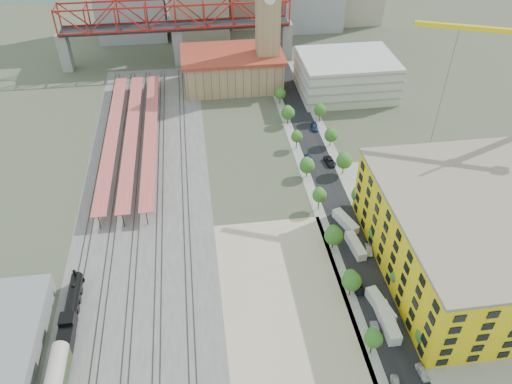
{
  "coord_description": "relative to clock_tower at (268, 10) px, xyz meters",
  "views": [
    {
      "loc": [
        -20.12,
        -94.52,
        87.93
      ],
      "look_at": [
        -6.87,
        2.32,
        10.0
      ],
      "focal_mm": 35.0,
      "sensor_mm": 36.0,
      "label": 1
    }
  ],
  "objects": [
    {
      "name": "ground",
      "position": [
        -8.0,
        -79.99,
        -28.7
      ],
      "size": [
        400.0,
        400.0,
        0.0
      ],
      "primitive_type": "plane",
      "color": "#474C38",
      "rests_on": "ground"
    },
    {
      "name": "ballast_strip",
      "position": [
        -44.0,
        -62.49,
        -28.67
      ],
      "size": [
        36.0,
        165.0,
        0.06
      ],
      "primitive_type": "cube",
      "color": "#605E59",
      "rests_on": "ground"
    },
    {
      "name": "dirt_lot",
      "position": [
        -12.0,
        -111.49,
        -28.67
      ],
      "size": [
        28.0,
        67.0,
        0.06
      ],
      "primitive_type": "cube",
      "color": "tan",
      "rests_on": "ground"
    },
    {
      "name": "street_asphalt",
      "position": [
        8.0,
        -64.99,
        -28.67
      ],
      "size": [
        12.0,
        170.0,
        0.06
      ],
      "primitive_type": "cube",
      "color": "black",
      "rests_on": "ground"
    },
    {
      "name": "sidewalk_west",
      "position": [
        2.5,
        -64.99,
        -28.68
      ],
      "size": [
        3.0,
        170.0,
        0.04
      ],
      "primitive_type": "cube",
      "color": "gray",
      "rests_on": "ground"
    },
    {
      "name": "sidewalk_east",
      "position": [
        13.5,
        -64.99,
        -28.68
      ],
      "size": [
        3.0,
        170.0,
        0.04
      ],
      "primitive_type": "cube",
      "color": "gray",
      "rests_on": "ground"
    },
    {
      "name": "construction_pad",
      "position": [
        37.0,
        -99.99,
        -28.67
      ],
      "size": [
        50.0,
        90.0,
        0.06
      ],
      "primitive_type": "cube",
      "color": "gray",
      "rests_on": "ground"
    },
    {
      "name": "rail_tracks",
      "position": [
        -45.8,
        -62.49,
        -28.55
      ],
      "size": [
        26.56,
        160.0,
        0.18
      ],
      "color": "#382B23",
      "rests_on": "ground"
    },
    {
      "name": "platform_canopies",
      "position": [
        -49.0,
        -34.99,
        -24.7
      ],
      "size": [
        16.0,
        80.0,
        4.12
      ],
      "color": "#DE5559",
      "rests_on": "ground"
    },
    {
      "name": "station_hall",
      "position": [
        -13.0,
        2.01,
        -22.03
      ],
      "size": [
        38.0,
        24.0,
        13.1
      ],
      "color": "tan",
      "rests_on": "ground"
    },
    {
      "name": "clock_tower",
      "position": [
        0.0,
        0.0,
        0.0
      ],
      "size": [
        12.0,
        12.0,
        52.0
      ],
      "color": "tan",
      "rests_on": "ground"
    },
    {
      "name": "parking_garage",
      "position": [
        28.0,
        -9.99,
        -21.7
      ],
      "size": [
        34.0,
        26.0,
        14.0
      ],
      "primitive_type": "cube",
      "color": "silver",
      "rests_on": "ground"
    },
    {
      "name": "truss_bridge",
      "position": [
        -33.0,
        25.01,
        -9.83
      ],
      "size": [
        94.0,
        9.6,
        25.6
      ],
      "color": "gray",
      "rests_on": "ground"
    },
    {
      "name": "construction_building",
      "position": [
        34.0,
        -99.99,
        -19.29
      ],
      "size": [
        44.6,
        50.6,
        18.8
      ],
      "color": "#FDFF15",
      "rests_on": "ground"
    },
    {
      "name": "street_trees",
      "position": [
        8.0,
        -74.99,
        -28.7
      ],
      "size": [
        15.4,
        124.4,
        8.0
      ],
      "color": "#22681F",
      "rests_on": "ground"
    },
    {
      "name": "distant_hills",
      "position": [
        37.28,
        180.01,
        -108.23
      ],
      "size": [
        647.0,
        264.0,
        227.0
      ],
      "color": "#4C6B59",
      "rests_on": "ground"
    },
    {
      "name": "locomotive",
      "position": [
        -58.0,
        -102.76,
        -26.58
      ],
      "size": [
        2.95,
        22.73,
        5.68
      ],
      "color": "black",
      "rests_on": "ground"
    },
    {
      "name": "site_trailer_a",
      "position": [
        8.0,
        -114.21,
        -27.34
      ],
      "size": [
        2.62,
        9.93,
        2.72
      ],
      "primitive_type": "cube",
      "rotation": [
        0.0,
        0.0,
        -0.0
      ],
      "color": "silver",
      "rests_on": "ground"
    },
    {
      "name": "site_trailer_b",
      "position": [
        8.0,
        -109.63,
        -27.44
      ],
      "size": [
        4.24,
        9.47,
        2.51
      ],
      "primitive_type": "cube",
      "rotation": [
        0.0,
        0.0,
        0.21
      ],
      "color": "silver",
      "rests_on": "ground"
    },
    {
      "name": "site_trailer_c",
      "position": [
        8.0,
        -91.08,
        -27.51
      ],
      "size": [
        3.23,
        8.87,
        2.37
      ],
      "primitive_type": "cube",
      "rotation": [
        0.0,
        0.0,
        0.11
      ],
      "color": "silver",
      "rests_on": "ground"
    },
    {
      "name": "site_trailer_d",
      "position": [
        8.0,
        -82.09,
        -27.49
      ],
      "size": [
        5.16,
        9.07,
        2.41
      ],
      "primitive_type": "cube",
      "rotation": [
        0.0,
        0.0,
        0.34
      ],
      "color": "silver",
      "rests_on": "ground"
    },
    {
      "name": "car_1",
      "position": [
        5.0,
        -115.38,
        -27.96
      ],
      "size": [
        2.14,
        4.62,
        1.47
      ],
      "primitive_type": "imported",
      "rotation": [
        0.0,
        0.0,
        -0.14
      ],
      "color": "gray",
      "rests_on": "ground"
    },
    {
      "name": "car_2",
      "position": [
        5.0,
        -103.49,
        -28.04
      ],
      "size": [
        2.43,
        4.86,
        1.32
      ],
      "primitive_type": "imported",
      "rotation": [
        0.0,
        0.0,
        -0.05
      ],
      "color": "black",
      "rests_on": "ground"
    },
    {
      "name": "car_3",
      "position": [
        5.0,
        -52.78,
        -27.97
      ],
      "size": [
        2.7,
        5.23,
        1.45
      ],
      "primitive_type": "imported",
      "rotation": [
        0.0,
        0.0,
        0.14
      ],
      "color": "navy",
      "rests_on": "ground"
    },
    {
      "name": "car_4",
      "position": [
        11.0,
        -125.92,
        -28.02
      ],
      "size": [
        1.97,
        4.13,
        1.36
      ],
      "primitive_type": "imported",
      "rotation": [
        0.0,
        0.0,
        0.09
      ],
      "color": "silver",
      "rests_on": "ground"
    },
    {
      "name": "car_5",
      "position": [
        11.0,
        -92.41,
        -28.02
      ],
      "size": [
        2.03,
        4.28,
        1.35
      ],
      "primitive_type": "imported",
      "rotation": [
        0.0,
        0.0,
        -0.15
      ],
      "color": "#96979B",
      "rests_on": "ground"
    },
    {
      "name": "car_6",
      "position": [
        11.0,
        -54.5,
        -27.93
      ],
      "size": [
        3.21,
        5.8,
        1.54
      ],
      "primitive_type": "imported",
      "rotation": [
        0.0,
        0.0,
        0.12
      ],
      "color": "black",
      "rests_on": "ground"
    },
    {
      "name": "car_7",
      "position": [
        11.0,
        -34.05,
        -27.95
      ],
      "size": [
        2.61,
        5.31,
        1.48
      ],
      "primitive_type": "imported",
      "rotation": [
        0.0,
        0.0,
        -0.11
      ],
      "color": "navy",
      "rests_on": "ground"
    }
  ]
}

